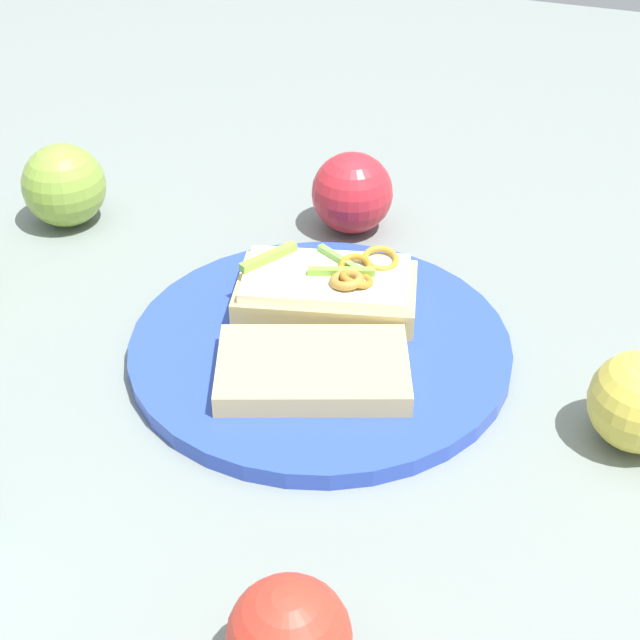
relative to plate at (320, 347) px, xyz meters
The scene contains 8 objects.
ground_plane 0.01m from the plate, ahead, with size 2.00×2.00×0.00m, color slate.
plate is the anchor object (origin of this frame).
sandwich 0.06m from the plate, 12.55° to the left, with size 0.12×0.17×0.04m.
bread_slice_side 0.05m from the plate, 166.17° to the right, with size 0.15×0.09×0.02m, color tan.
apple_0 0.21m from the plate, 11.43° to the left, with size 0.08×0.08×0.08m, color red.
apple_2 0.25m from the plate, 94.42° to the right, with size 0.07×0.07×0.07m, color gold.
apple_3 0.30m from the plate, 163.14° to the right, with size 0.07×0.07×0.07m, color red.
apple_4 0.34m from the plate, 69.08° to the left, with size 0.08×0.08×0.08m, color #7FA13B.
Camera 1 is at (-0.59, -0.22, 0.48)m, focal length 54.14 mm.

